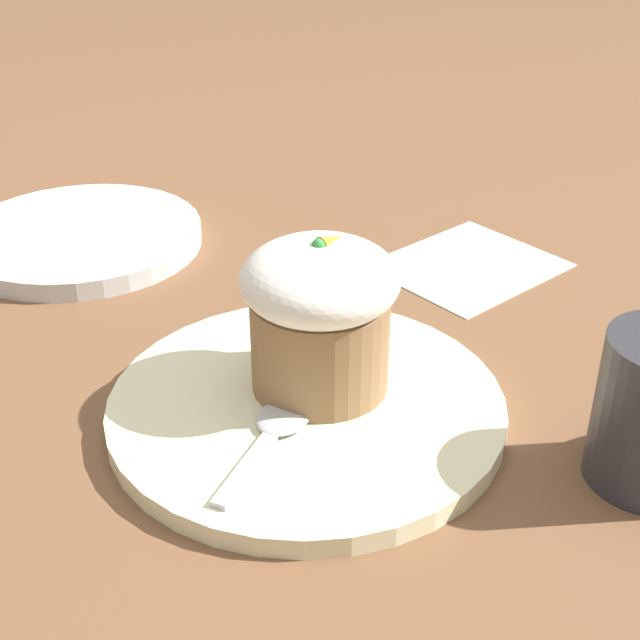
% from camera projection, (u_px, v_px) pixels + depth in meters
% --- Properties ---
extents(ground_plane, '(4.00, 4.00, 0.00)m').
position_uv_depth(ground_plane, '(307.00, 416.00, 0.59)').
color(ground_plane, brown).
extents(dessert_plate, '(0.26, 0.26, 0.01)m').
position_uv_depth(dessert_plate, '(306.00, 407.00, 0.59)').
color(dessert_plate, beige).
rests_on(dessert_plate, ground_plane).
extents(carrot_cake, '(0.10, 0.10, 0.11)m').
position_uv_depth(carrot_cake, '(320.00, 312.00, 0.57)').
color(carrot_cake, olive).
rests_on(carrot_cake, dessert_plate).
extents(spoon, '(0.11, 0.06, 0.01)m').
position_uv_depth(spoon, '(275.00, 428.00, 0.56)').
color(spoon, '#B7B7BC').
rests_on(spoon, dessert_plate).
extents(side_plate, '(0.22, 0.22, 0.02)m').
position_uv_depth(side_plate, '(81.00, 237.00, 0.82)').
color(side_plate, silver).
rests_on(side_plate, ground_plane).
extents(paper_napkin, '(0.16, 0.14, 0.00)m').
position_uv_depth(paper_napkin, '(468.00, 265.00, 0.79)').
color(paper_napkin, white).
rests_on(paper_napkin, ground_plane).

